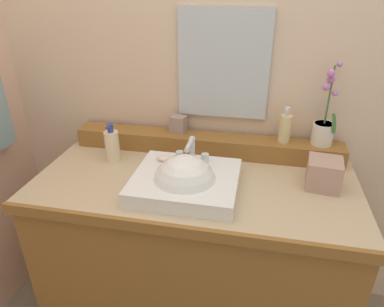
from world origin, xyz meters
The scene contains 11 objects.
wall_back centered at (0.00, 0.43, 1.31)m, with size 2.84×0.20×2.62m, color beige.
vanity_cabinet centered at (0.00, 0.00, 0.42)m, with size 1.34×0.66×0.84m.
back_ledge centered at (0.00, 0.25, 0.88)m, with size 1.27×0.12×0.09m, color #8F5D28.
sink_basin centered at (-0.02, -0.10, 0.87)m, with size 0.41×0.37×0.28m.
soap_bar centered at (-0.14, 0.02, 0.91)m, with size 0.07×0.04×0.02m, color beige.
potted_plant centered at (0.52, 0.27, 1.02)m, with size 0.10×0.10×0.36m.
soap_dispenser centered at (0.36, 0.26, 0.99)m, with size 0.05×0.06×0.17m.
trinket_box centered at (-0.14, 0.27, 0.97)m, with size 0.07×0.06×0.08m, color gray.
lotion_bottle centered at (-0.41, 0.09, 0.91)m, with size 0.07×0.07×0.18m.
tissue_box centered at (0.51, 0.04, 0.90)m, with size 0.13×0.13×0.12m, color tan.
mirror centered at (0.06, 0.32, 1.25)m, with size 0.41×0.02×0.48m, color silver.
Camera 1 is at (0.24, -1.24, 1.59)m, focal length 32.52 mm.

